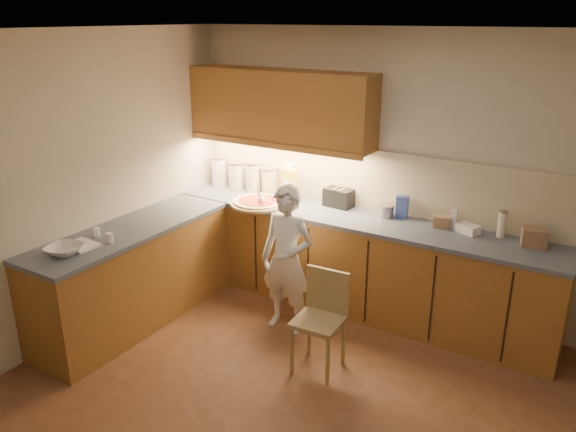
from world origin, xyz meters
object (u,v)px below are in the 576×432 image
(wooden_chair, at_px, (322,313))
(toaster, at_px, (339,198))
(child, at_px, (287,260))
(pizza_on_board, at_px, (258,202))
(oil_jug, at_px, (290,183))

(wooden_chair, xyz_separation_m, toaster, (-0.48, 1.22, 0.54))
(toaster, bearing_deg, child, -88.32)
(pizza_on_board, bearing_deg, toaster, 27.57)
(pizza_on_board, height_order, oil_jug, oil_jug)
(pizza_on_board, relative_size, wooden_chair, 0.69)
(wooden_chair, height_order, toaster, toaster)
(wooden_chair, distance_m, toaster, 1.42)
(child, relative_size, toaster, 4.57)
(child, bearing_deg, wooden_chair, -34.17)
(child, distance_m, toaster, 0.94)
(pizza_on_board, distance_m, oil_jug, 0.39)
(pizza_on_board, xyz_separation_m, child, (0.64, -0.51, -0.27))
(oil_jug, height_order, toaster, oil_jug)
(pizza_on_board, height_order, child, child)
(pizza_on_board, distance_m, wooden_chair, 1.53)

